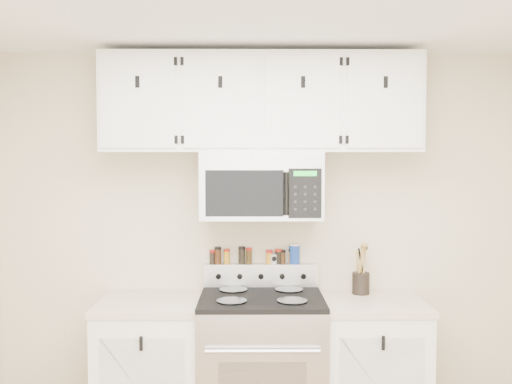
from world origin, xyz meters
TOP-DOWN VIEW (x-y plane):
  - back_wall at (0.00, 1.75)m, footprint 3.50×0.01m
  - range at (0.00, 1.43)m, footprint 0.76×0.65m
  - base_cabinet_left at (-0.69, 1.45)m, footprint 0.64×0.62m
  - base_cabinet_right at (0.69, 1.45)m, footprint 0.64×0.62m
  - microwave at (0.00, 1.55)m, footprint 0.76×0.44m
  - upper_cabinets at (-0.00, 1.58)m, footprint 2.00×0.35m
  - utensil_crock at (0.65, 1.60)m, footprint 0.11×0.11m
  - kitchen_timer at (0.09, 1.71)m, footprint 0.07×0.06m
  - salt_canister at (0.22, 1.71)m, footprint 0.07×0.07m
  - spice_jar_0 at (-0.32, 1.71)m, footprint 0.04×0.04m
  - spice_jar_1 at (-0.29, 1.71)m, footprint 0.05×0.05m
  - spice_jar_2 at (-0.23, 1.71)m, footprint 0.04×0.04m
  - spice_jar_3 at (-0.13, 1.71)m, footprint 0.05×0.05m
  - spice_jar_4 at (-0.08, 1.71)m, footprint 0.04×0.04m
  - spice_jar_5 at (0.06, 1.71)m, footprint 0.05×0.05m
  - spice_jar_6 at (0.12, 1.71)m, footprint 0.05×0.05m
  - spice_jar_7 at (0.15, 1.71)m, footprint 0.04×0.04m
  - spice_jar_8 at (0.21, 1.71)m, footprint 0.04×0.04m

SIDE VIEW (x-z plane):
  - base_cabinet_left at x=-0.69m, z-range 0.00..0.92m
  - base_cabinet_right at x=0.69m, z-range 0.00..0.92m
  - range at x=0.00m, z-range -0.06..1.04m
  - utensil_crock at x=0.65m, z-range 0.84..1.16m
  - kitchen_timer at x=0.09m, z-range 1.10..1.16m
  - spice_jar_5 at x=0.06m, z-range 1.10..1.19m
  - spice_jar_7 at x=0.15m, z-range 1.10..1.19m
  - spice_jar_0 at x=-0.32m, z-range 1.10..1.19m
  - spice_jar_6 at x=0.12m, z-range 1.10..1.20m
  - spice_jar_8 at x=0.21m, z-range 1.10..1.20m
  - spice_jar_2 at x=-0.23m, z-range 1.10..1.20m
  - spice_jar_4 at x=-0.08m, z-range 1.10..1.21m
  - spice_jar_1 at x=-0.29m, z-range 1.10..1.21m
  - spice_jar_3 at x=-0.13m, z-range 1.10..1.22m
  - salt_canister at x=0.22m, z-range 1.10..1.23m
  - back_wall at x=0.00m, z-range 0.00..2.50m
  - microwave at x=0.00m, z-range 1.42..1.84m
  - upper_cabinets at x=0.00m, z-range 1.84..2.46m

